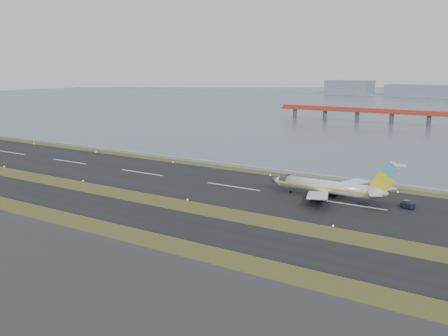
{
  "coord_description": "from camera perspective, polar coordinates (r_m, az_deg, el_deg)",
  "views": [
    {
      "loc": [
        99.87,
        -111.69,
        37.7
      ],
      "look_at": [
        2.26,
        22.0,
        7.49
      ],
      "focal_mm": 45.0,
      "sensor_mm": 36.0,
      "label": 1
    }
  ],
  "objects": [
    {
      "name": "workboat_near",
      "position": [
        223.37,
        17.1,
        0.3
      ],
      "size": [
        7.17,
        3.57,
        1.67
      ],
      "rotation": [
        0.0,
        0.0,
        0.21
      ],
      "color": "white",
      "rests_on": "ground"
    },
    {
      "name": "taxiway_strip",
      "position": [
        146.05,
        -8.64,
        -4.72
      ],
      "size": [
        1000.0,
        18.0,
        0.1
      ],
      "primitive_type": "cube",
      "color": "black",
      "rests_on": "ground"
    },
    {
      "name": "airliner",
      "position": [
        163.45,
        10.63,
        -1.93
      ],
      "size": [
        38.52,
        32.89,
        12.8
      ],
      "color": "white",
      "rests_on": "ground"
    },
    {
      "name": "pushback_tug",
      "position": [
        158.09,
        18.15,
        -3.57
      ],
      "size": [
        4.0,
        3.07,
        2.26
      ],
      "rotation": [
        0.0,
        0.0,
        -0.35
      ],
      "color": "black",
      "rests_on": "ground"
    },
    {
      "name": "runway_strip",
      "position": [
        177.39,
        0.93,
        -1.91
      ],
      "size": [
        1000.0,
        45.0,
        0.1
      ],
      "primitive_type": "cube",
      "color": "black",
      "rests_on": "ground"
    },
    {
      "name": "ground",
      "position": [
        154.5,
        -5.51,
        -3.83
      ],
      "size": [
        1000.0,
        1000.0,
        0.0
      ],
      "primitive_type": "plane",
      "color": "#2E4017",
      "rests_on": "ground"
    },
    {
      "name": "seawall",
      "position": [
        202.08,
        5.85,
        -0.32
      ],
      "size": [
        1000.0,
        2.5,
        1.0
      ],
      "primitive_type": "cube",
      "color": "gray",
      "rests_on": "ground"
    }
  ]
}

